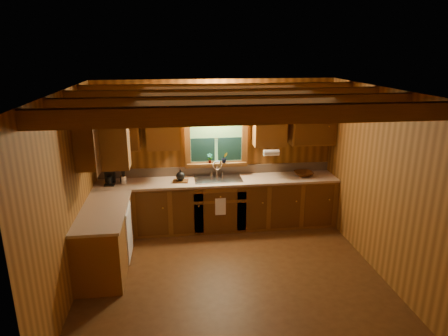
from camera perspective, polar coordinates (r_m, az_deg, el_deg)
name	(u,v)px	position (r m, az deg, el deg)	size (l,w,h in m)	color
room	(232,189)	(5.24, 1.13, -3.07)	(4.20, 4.20, 4.20)	#4E2D12
ceiling_beams	(232,99)	(4.96, 1.21, 9.96)	(4.20, 2.54, 0.18)	brown
base_cabinets	(191,213)	(6.71, -4.75, -6.48)	(4.20, 2.22, 0.86)	brown
countertop	(192,188)	(6.55, -4.73, -2.84)	(4.20, 2.24, 0.04)	tan
backsplash	(216,170)	(7.11, -1.13, -0.31)	(4.20, 0.02, 0.16)	tan
dishwasher_panel	(129,232)	(6.20, -13.62, -9.00)	(0.02, 0.60, 0.80)	white
upper_cabinets	(185,129)	(6.42, -5.75, 5.62)	(4.19, 1.77, 0.78)	brown
window	(216,141)	(6.95, -1.14, 3.97)	(1.12, 0.08, 1.00)	brown
window_sill	(217,164)	(7.01, -1.07, 0.63)	(1.06, 0.14, 0.04)	brown
wall_sconce	(217,106)	(6.72, -1.05, 9.02)	(0.45, 0.21, 0.17)	black
paper_towel_roll	(271,153)	(6.83, 6.89, 2.23)	(0.11, 0.11, 0.27)	white
dish_towel	(220,207)	(6.69, -0.52, -5.65)	(0.18, 0.01, 0.30)	white
sink	(218,182)	(6.89, -0.86, -1.99)	(0.82, 0.48, 0.43)	silver
coffee_maker	(110,176)	(6.85, -16.29, -1.14)	(0.16, 0.21, 0.29)	black
utensil_crock	(123,179)	(6.85, -14.41, -1.59)	(0.11, 0.11, 0.31)	silver
cutting_board	(181,181)	(6.79, -6.32, -1.89)	(0.26, 0.18, 0.02)	#532E11
teakettle	(180,176)	(6.76, -6.35, -1.18)	(0.15, 0.15, 0.19)	black
wicker_basket	(304,174)	(7.18, 11.48, -0.83)	(0.33, 0.33, 0.08)	#48230C
potted_plant_left	(210,158)	(6.96, -2.09, 1.43)	(0.09, 0.06, 0.18)	#532E11
potted_plant_right	(225,158)	(6.96, 0.08, 1.50)	(0.11, 0.09, 0.19)	#532E11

